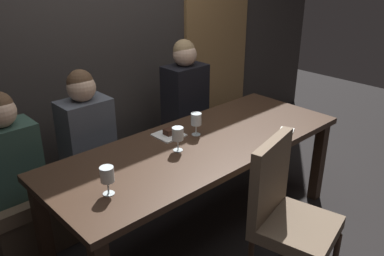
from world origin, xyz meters
TOP-DOWN VIEW (x-y plane):
  - ground at (0.00, 0.00)m, footprint 9.00×9.00m
  - back_wall_tiled at (0.00, 1.22)m, footprint 6.00×0.12m
  - arched_door at (1.35, 1.15)m, footprint 0.90×0.05m
  - dining_table at (0.00, 0.00)m, footprint 2.20×0.84m
  - banquette_bench at (0.00, 0.70)m, footprint 2.50×0.44m
  - chair_near_side at (-0.01, -0.72)m, footprint 0.53×0.53m
  - diner_redhead at (-1.05, 0.69)m, footprint 0.36×0.24m
  - diner_bearded at (-0.49, 0.68)m, footprint 0.36×0.24m
  - diner_far_end at (0.47, 0.67)m, footprint 0.36×0.24m
  - wine_glass_center_front at (-0.19, 0.01)m, footprint 0.08×0.08m
  - wine_glass_near_left at (-0.81, -0.12)m, footprint 0.08×0.08m
  - wine_glass_center_back at (0.07, 0.11)m, footprint 0.08×0.08m
  - dessert_plate at (-0.09, 0.23)m, footprint 0.19×0.19m
  - folded_napkin at (0.60, -0.29)m, footprint 0.14×0.14m

SIDE VIEW (x-z plane):
  - ground at x=0.00m, z-range 0.00..0.00m
  - banquette_bench at x=0.00m, z-range 0.00..0.45m
  - chair_near_side at x=-0.01m, z-range 0.07..1.05m
  - dining_table at x=0.00m, z-range 0.28..1.02m
  - folded_napkin at x=0.60m, z-range 0.74..0.75m
  - dessert_plate at x=-0.09m, z-range 0.73..0.78m
  - diner_redhead at x=-1.05m, z-range 0.43..1.15m
  - diner_bearded at x=-0.49m, z-range 0.43..1.19m
  - diner_far_end at x=0.47m, z-range 0.43..1.27m
  - wine_glass_near_left at x=-0.81m, z-range 0.77..0.93m
  - wine_glass_center_front at x=-0.19m, z-range 0.77..0.93m
  - wine_glass_center_back at x=0.07m, z-range 0.77..0.94m
  - arched_door at x=1.35m, z-range 0.09..2.64m
  - back_wall_tiled at x=0.00m, z-range 0.00..3.00m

